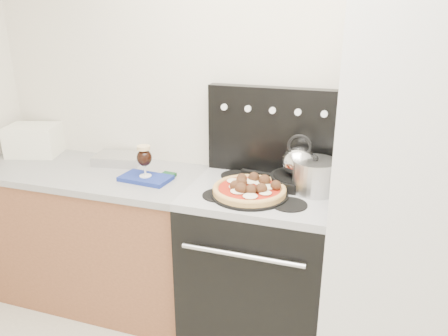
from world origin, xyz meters
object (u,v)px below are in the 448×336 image
at_px(beer_glass, 145,161).
at_px(skillet, 297,180).
at_px(base_cabinet, 94,237).
at_px(oven_mitt, 146,178).
at_px(stove_body, 258,267).
at_px(fridge, 402,203).
at_px(stock_pot, 314,177).
at_px(toaster_oven, 34,140).
at_px(tea_kettle, 299,159).
at_px(pizza, 249,188).
at_px(pizza_pan, 249,194).

relative_size(beer_glass, skillet, 0.62).
bearing_deg(base_cabinet, oven_mitt, -7.04).
distance_m(stove_body, beer_glass, 0.88).
bearing_deg(fridge, beer_glass, -179.84).
bearing_deg(stock_pot, base_cabinet, -178.66).
height_order(toaster_oven, tea_kettle, tea_kettle).
relative_size(fridge, tea_kettle, 9.81).
bearing_deg(pizza, oven_mitt, 174.04).
distance_m(toaster_oven, stock_pot, 1.88).
distance_m(base_cabinet, fridge, 1.88).
distance_m(oven_mitt, stock_pot, 0.95).
bearing_deg(oven_mitt, stove_body, 2.47).
relative_size(oven_mitt, beer_glass, 1.54).
bearing_deg(stove_body, base_cabinet, 178.70).
bearing_deg(skillet, toaster_oven, 178.57).
distance_m(toaster_oven, oven_mitt, 0.96).
height_order(base_cabinet, pizza_pan, pizza_pan).
xyz_separation_m(base_cabinet, tea_kettle, (1.28, 0.10, 0.64)).
bearing_deg(fridge, base_cabinet, 178.41).
height_order(pizza, skillet, pizza).
distance_m(beer_glass, stock_pot, 0.94).
height_order(fridge, pizza_pan, fridge).
relative_size(oven_mitt, skillet, 0.96).
xyz_separation_m(base_cabinet, oven_mitt, (0.44, -0.05, 0.48)).
xyz_separation_m(toaster_oven, tea_kettle, (1.78, -0.04, 0.07)).
relative_size(fridge, stock_pot, 8.42).
bearing_deg(pizza, pizza_pan, 0.00).
relative_size(toaster_oven, pizza_pan, 0.80).
bearing_deg(tea_kettle, beer_glass, 174.54).
bearing_deg(pizza, tea_kettle, 46.04).
bearing_deg(tea_kettle, toaster_oven, 162.83).
bearing_deg(toaster_oven, tea_kettle, -17.77).
bearing_deg(toaster_oven, stove_body, -22.34).
bearing_deg(toaster_oven, fridge, -21.14).
bearing_deg(beer_glass, stove_body, 2.47).
bearing_deg(tea_kettle, base_cabinet, 168.70).
distance_m(oven_mitt, pizza_pan, 0.64).
xyz_separation_m(tea_kettle, stock_pot, (0.10, -0.07, -0.07)).
bearing_deg(base_cabinet, pizza, -6.40).
distance_m(beer_glass, skillet, 0.86).
bearing_deg(stove_body, toaster_oven, 174.00).
xyz_separation_m(base_cabinet, fridge, (1.80, -0.05, 0.52)).
xyz_separation_m(pizza, skillet, (0.21, 0.22, -0.01)).
xyz_separation_m(base_cabinet, pizza_pan, (1.07, -0.12, 0.50)).
distance_m(stove_body, pizza_pan, 0.50).
xyz_separation_m(fridge, tea_kettle, (-0.53, 0.15, 0.12)).
relative_size(pizza_pan, stock_pot, 1.78).
bearing_deg(skillet, oven_mitt, -169.72).
relative_size(stove_body, skillet, 2.95).
distance_m(pizza_pan, skillet, 0.30).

